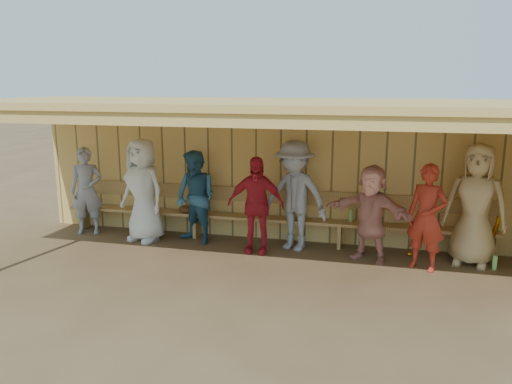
# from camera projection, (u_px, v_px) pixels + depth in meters

# --- Properties ---
(ground) EXTENTS (90.00, 90.00, 0.00)m
(ground) POSITION_uv_depth(u_px,v_px,m) (251.00, 262.00, 7.84)
(ground) COLOR brown
(ground) RESTS_ON ground
(player_a) EXTENTS (0.68, 0.55, 1.62)m
(player_a) POSITION_uv_depth(u_px,v_px,m) (87.00, 191.00, 9.20)
(player_a) COLOR gray
(player_a) RESTS_ON ground
(player_b) EXTENTS (1.03, 0.83, 1.83)m
(player_b) POSITION_uv_depth(u_px,v_px,m) (143.00, 190.00, 8.75)
(player_b) COLOR white
(player_b) RESTS_ON ground
(player_c) EXTENTS (0.98, 0.89, 1.63)m
(player_c) POSITION_uv_depth(u_px,v_px,m) (196.00, 197.00, 8.63)
(player_c) COLOR #2C5D7B
(player_c) RESTS_ON ground
(player_d) EXTENTS (0.96, 0.44, 1.61)m
(player_d) POSITION_uv_depth(u_px,v_px,m) (256.00, 205.00, 8.14)
(player_d) COLOR red
(player_d) RESTS_ON ground
(player_e) EXTENTS (1.34, 1.02, 1.84)m
(player_e) POSITION_uv_depth(u_px,v_px,m) (294.00, 196.00, 8.28)
(player_e) COLOR gray
(player_e) RESTS_ON ground
(player_f) EXTENTS (1.48, 1.01, 1.53)m
(player_f) POSITION_uv_depth(u_px,v_px,m) (371.00, 213.00, 7.77)
(player_f) COLOR #DD8F7C
(player_f) RESTS_ON ground
(player_g) EXTENTS (0.69, 0.59, 1.61)m
(player_g) POSITION_uv_depth(u_px,v_px,m) (427.00, 217.00, 7.38)
(player_g) COLOR #B12E1C
(player_g) RESTS_ON ground
(player_h) EXTENTS (1.05, 0.82, 1.89)m
(player_h) POSITION_uv_depth(u_px,v_px,m) (475.00, 205.00, 7.55)
(player_h) COLOR tan
(player_h) RESTS_ON ground
(dugout_structure) EXTENTS (8.80, 3.20, 2.50)m
(dugout_structure) POSITION_uv_depth(u_px,v_px,m) (284.00, 150.00, 8.04)
(dugout_structure) COLOR #E6B862
(dugout_structure) RESTS_ON ground
(bench) EXTENTS (7.60, 0.34, 0.93)m
(bench) POSITION_uv_depth(u_px,v_px,m) (266.00, 212.00, 8.79)
(bench) COLOR tan
(bench) RESTS_ON ground
(dugout_equipment) EXTENTS (5.33, 0.62, 0.80)m
(dugout_equipment) POSITION_uv_depth(u_px,v_px,m) (234.00, 214.00, 8.80)
(dugout_equipment) COLOR orange
(dugout_equipment) RESTS_ON ground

